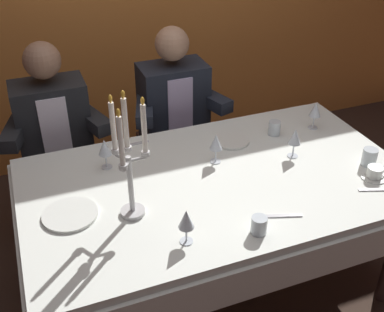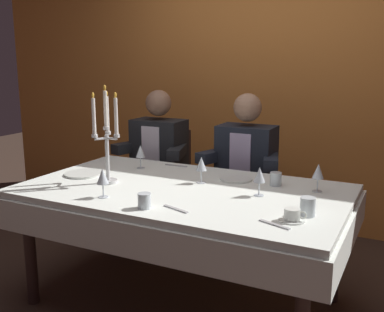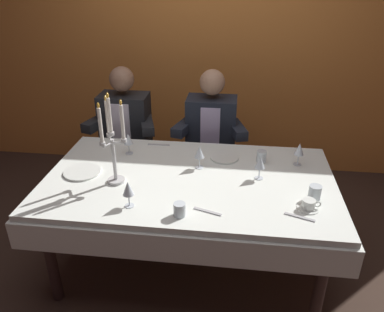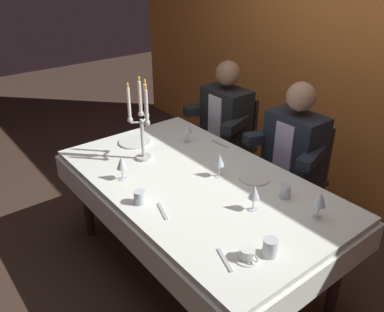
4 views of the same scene
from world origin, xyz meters
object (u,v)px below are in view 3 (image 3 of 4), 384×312
Objects in this scene: wine_glass_0 at (199,152)px; seated_diner_1 at (211,127)px; water_tumbler_0 at (261,156)px; candelabra at (112,144)px; water_tumbler_1 at (180,210)px; dinner_plate_1 at (82,172)px; water_tumbler_2 at (315,193)px; dinner_plate_0 at (224,157)px; coffee_cup_0 at (309,205)px; wine_glass_2 at (128,139)px; seated_diner_0 at (126,123)px; dining_table at (189,193)px; wine_glass_1 at (128,189)px; wine_glass_3 at (299,150)px; wine_glass_4 at (260,163)px.

wine_glass_0 is 0.13× the size of seated_diner_1.
water_tumbler_0 is 0.07× the size of seated_diner_1.
water_tumbler_1 is at bearing -34.15° from candelabra.
dinner_plate_1 is 2.64× the size of water_tumbler_2.
seated_diner_1 is at bearing 103.59° from dinner_plate_0.
candelabra is at bearing 172.33° from coffee_cup_0.
seated_diner_0 reaches higher than wine_glass_2.
water_tumbler_2 is 1.26m from seated_diner_1.
dinner_plate_0 is at bearing -32.86° from seated_diner_0.
candelabra reaches higher than seated_diner_1.
dining_table is 0.81m from water_tumbler_2.
seated_diner_1 is (0.80, 0.91, -0.01)m from dinner_plate_1.
dinner_plate_0 is 0.82× the size of dinner_plate_1.
seated_diner_0 is (-0.69, 1.31, -0.04)m from water_tumbler_1.
dining_table is 0.62m from wine_glass_2.
dinner_plate_1 is at bearing 161.89° from candelabra.
water_tumbler_2 is (0.29, -0.46, 0.01)m from water_tumbler_0.
dinner_plate_0 is at bearing 19.28° from dinner_plate_1.
wine_glass_1 reaches higher than dinner_plate_0.
wine_glass_3 is at bearing 17.86° from candelabra.
dinner_plate_1 is 0.80m from wine_glass_0.
seated_diner_0 reaches higher than water_tumbler_1.
wine_glass_1 reaches higher than dinner_plate_1.
wine_glass_4 is 0.13× the size of seated_diner_0.
dining_table is 11.83× the size of wine_glass_3.
candelabra is 1.17m from seated_diner_1.
water_tumbler_0 is at bearing -0.51° from wine_glass_2.
candelabra is 7.51× the size of water_tumbler_1.
candelabra is at bearing 121.62° from wine_glass_1.
coffee_cup_0 is (0.25, -0.56, -0.01)m from water_tumbler_0.
wine_glass_4 is at bearing 46.15° from water_tumbler_1.
water_tumbler_2 is 0.71× the size of coffee_cup_0.
wine_glass_2 is at bearing 105.51° from wine_glass_1.
water_tumbler_0 is (1.20, 0.31, 0.03)m from dinner_plate_1.
candelabra is 0.48× the size of seated_diner_0.
seated_diner_1 is (0.54, 1.00, -0.27)m from candelabra.
coffee_cup_0 is (0.27, -0.32, -0.09)m from wine_glass_4.
seated_diner_0 is at bearing 180.00° from seated_diner_1.
seated_diner_0 is (-1.46, 1.05, -0.05)m from water_tumbler_2.
water_tumbler_0 is at bearing 56.28° from water_tumbler_1.
water_tumbler_0 is at bearing -3.38° from dinner_plate_0.
wine_glass_1 is 2.06× the size of water_tumbler_1.
water_tumbler_2 is at bearing -20.23° from wine_glass_2.
wine_glass_0 reaches higher than dinner_plate_1.
dining_table is 1.56× the size of seated_diner_1.
wine_glass_3 is 0.36m from wine_glass_4.
wine_glass_3 is at bearing 43.82° from water_tumbler_1.
dinner_plate_0 reaches higher than dining_table.
candelabra reaches higher than wine_glass_2.
wine_glass_3 is 1.55m from seated_diner_0.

